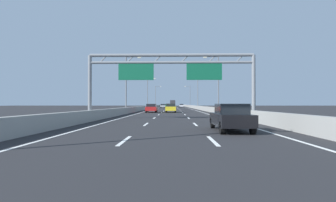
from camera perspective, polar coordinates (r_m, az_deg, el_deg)
ground_plane at (r=98.85m, az=0.96°, el=-1.43°), size 260.00×260.00×0.00m
lane_dash_left_1 at (r=11.61m, az=-8.88°, el=-8.01°), size 0.16×3.00×0.01m
lane_dash_left_2 at (r=20.49m, az=-4.51°, el=-4.77°), size 0.16×3.00×0.01m
lane_dash_left_3 at (r=29.44m, az=-2.81°, el=-3.49°), size 0.16×3.00×0.01m
lane_dash_left_4 at (r=38.42m, az=-1.90°, el=-2.80°), size 0.16×3.00×0.01m
lane_dash_left_5 at (r=47.40m, az=-1.33°, el=-2.38°), size 0.16×3.00×0.01m
lane_dash_left_6 at (r=56.39m, az=-0.95°, el=-2.09°), size 0.16×3.00×0.01m
lane_dash_left_7 at (r=65.38m, az=-0.67°, el=-1.88°), size 0.16×3.00×0.01m
lane_dash_left_8 at (r=74.38m, az=-0.46°, el=-1.72°), size 0.16×3.00×0.01m
lane_dash_left_9 at (r=83.37m, az=-0.30°, el=-1.59°), size 0.16×3.00×0.01m
lane_dash_left_10 at (r=92.37m, az=-0.16°, el=-1.49°), size 0.16×3.00×0.01m
lane_dash_left_11 at (r=101.37m, az=-0.05°, el=-1.41°), size 0.16×3.00×0.01m
lane_dash_left_12 at (r=110.36m, az=0.04°, el=-1.34°), size 0.16×3.00×0.01m
lane_dash_left_13 at (r=119.36m, az=0.12°, el=-1.28°), size 0.16×3.00×0.01m
lane_dash_left_14 at (r=128.36m, az=0.18°, el=-1.23°), size 0.16×3.00×0.01m
lane_dash_left_15 at (r=137.36m, az=0.24°, el=-1.19°), size 0.16×3.00×0.01m
lane_dash_left_16 at (r=146.36m, az=0.29°, el=-1.15°), size 0.16×3.00×0.01m
lane_dash_left_17 at (r=155.36m, az=0.34°, el=-1.11°), size 0.16×3.00×0.01m
lane_dash_right_1 at (r=11.55m, az=9.18°, el=-8.05°), size 0.16×3.00×0.01m
lane_dash_right_2 at (r=20.46m, az=5.61°, el=-4.78°), size 0.16×3.00×0.01m
lane_dash_right_3 at (r=29.42m, az=4.22°, el=-3.49°), size 0.16×3.00×0.01m
lane_dash_right_4 at (r=38.40m, az=3.48°, el=-2.80°), size 0.16×3.00×0.01m
lane_dash_right_5 at (r=47.39m, az=3.02°, el=-2.38°), size 0.16×3.00×0.01m
lane_dash_right_6 at (r=56.38m, az=2.71°, el=-2.09°), size 0.16×3.00×0.01m
lane_dash_right_7 at (r=65.37m, az=2.48°, el=-1.88°), size 0.16×3.00×0.01m
lane_dash_right_8 at (r=74.37m, az=2.31°, el=-1.72°), size 0.16×3.00×0.01m
lane_dash_right_9 at (r=83.37m, az=2.18°, el=-1.59°), size 0.16×3.00×0.01m
lane_dash_right_10 at (r=92.36m, az=2.07°, el=-1.49°), size 0.16×3.00×0.01m
lane_dash_right_11 at (r=101.36m, az=1.98°, el=-1.41°), size 0.16×3.00×0.01m
lane_dash_right_12 at (r=110.36m, az=1.91°, el=-1.34°), size 0.16×3.00×0.01m
lane_dash_right_13 at (r=119.36m, az=1.84°, el=-1.28°), size 0.16×3.00×0.01m
lane_dash_right_14 at (r=128.36m, az=1.79°, el=-1.23°), size 0.16×3.00×0.01m
lane_dash_right_15 at (r=137.35m, az=1.74°, el=-1.18°), size 0.16×3.00×0.01m
lane_dash_right_16 at (r=146.35m, az=1.70°, el=-1.15°), size 0.16×3.00×0.01m
lane_dash_right_17 at (r=155.35m, az=1.67°, el=-1.11°), size 0.16×3.00×0.01m
edge_line_left at (r=87.02m, az=-2.51°, el=-1.55°), size 0.16×176.00×0.01m
edge_line_right at (r=87.00m, az=4.41°, el=-1.55°), size 0.16×176.00×0.01m
barrier_left at (r=109.07m, az=-2.66°, el=-1.10°), size 0.45×220.00×0.95m
barrier_right at (r=109.05m, az=4.60°, el=-1.10°), size 0.45×220.00×0.95m
sign_gantry at (r=26.98m, az=0.61°, el=6.46°), size 16.15×0.36×6.36m
streetlamp_left_mid at (r=47.10m, az=-8.31°, el=4.18°), size 2.58×0.28×9.50m
streetlamp_right_mid at (r=47.04m, az=9.99°, el=4.19°), size 2.58×0.28×9.50m
streetlamp_left_far at (r=85.56m, az=-4.07°, el=2.05°), size 2.58×0.28×9.50m
streetlamp_right_far at (r=85.53m, az=5.95°, el=2.05°), size 2.58×0.28×9.50m
streetlamp_left_distant at (r=124.24m, az=-2.46°, el=1.24°), size 2.58×0.28×9.50m
streetlamp_right_distant at (r=124.22m, az=4.43°, el=1.24°), size 2.58×0.28×9.50m
white_car at (r=117.04m, az=2.78°, el=-0.94°), size 1.74×4.31×1.42m
silver_car at (r=101.53m, az=-1.05°, el=-0.99°), size 1.75×4.32×1.44m
red_car at (r=48.03m, az=-3.39°, el=-1.44°), size 1.81×4.50×1.49m
yellow_car at (r=48.54m, az=0.57°, el=-1.43°), size 1.77×4.43×1.54m
green_car at (r=126.45m, az=-0.68°, el=-0.91°), size 1.85×4.22×1.40m
black_car at (r=15.78m, az=12.71°, el=-3.23°), size 1.73×4.49×1.51m
box_truck at (r=130.34m, az=0.97°, el=-0.48°), size 2.40×7.90×3.13m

